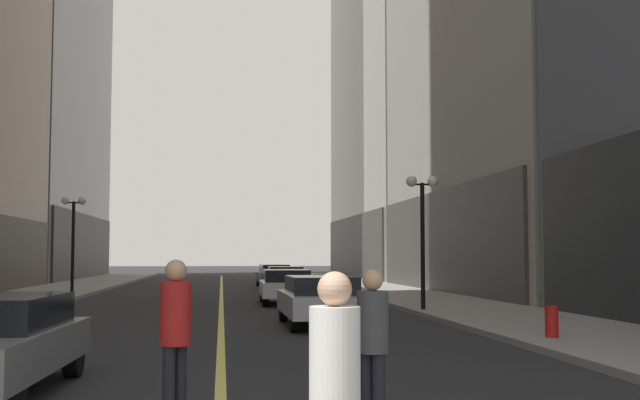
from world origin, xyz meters
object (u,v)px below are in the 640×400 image
Objects in this scene: car_white at (286,285)px; street_lamp_right_mid at (422,212)px; pedestrian_with_orange_bag at (372,337)px; car_navy at (274,275)px; fire_hydrant_right at (552,325)px; car_green at (285,279)px; car_silver at (320,299)px; street_lamp_left_far at (73,223)px; pedestrian_in_red_jacket at (175,328)px; pedestrian_in_white_shirt at (334,383)px.

car_white is 7.32m from street_lamp_right_mid.
pedestrian_with_orange_bag is (-0.84, -22.15, 0.28)m from car_white.
fire_hydrant_right is (3.86, -30.59, -0.32)m from car_navy.
car_white is 1.12× the size of car_green.
car_silver is at bearing -89.17° from car_white.
street_lamp_left_far reaches higher than car_green.
car_white is at bearing 107.13° from fire_hydrant_right.
car_silver is at bearing 75.59° from pedestrian_in_red_jacket.
pedestrian_in_red_jacket is 0.41× the size of street_lamp_left_far.
car_navy is at bearing 90.16° from car_green.
street_lamp_right_mid reaches higher than pedestrian_in_white_shirt.
car_navy is 2.40× the size of pedestrian_in_red_jacket.
street_lamp_left_far is at bearing 121.71° from car_silver.
car_white is 25.38m from pedestrian_in_white_shirt.
street_lamp_left_far is 16.59m from street_lamp_right_mid.
pedestrian_with_orange_bag reaches higher than car_navy.
pedestrian_in_white_shirt is at bearing -76.71° from street_lamp_left_far.
street_lamp_left_far is (-8.99, 14.55, 2.54)m from car_silver.
pedestrian_with_orange_bag is at bearing -106.17° from street_lamp_right_mid.
pedestrian_in_red_jacket is (-2.95, -21.63, 0.35)m from car_white.
car_green is 0.93× the size of street_lamp_left_far.
car_silver is at bearing -91.01° from car_navy.
pedestrian_in_white_shirt reaches higher than car_green.
car_green is 2.40× the size of pedestrian_with_orange_bag.
street_lamp_left_far is at bearing -161.09° from car_green.
pedestrian_with_orange_bag reaches higher than car_silver.
fire_hydrant_right is at bearing -55.53° from street_lamp_left_far.
car_navy is at bearing 84.64° from pedestrian_in_red_jacket.
street_lamp_left_far is at bearing 124.47° from fire_hydrant_right.
car_green is 30.36m from pedestrian_with_orange_bag.
pedestrian_in_red_jacket is (-3.54, -37.78, 0.35)m from car_navy.
street_lamp_right_mid is at bearing -76.41° from car_green.
street_lamp_left_far is at bearing 150.86° from car_white.
car_green is 5.15× the size of fire_hydrant_right.
pedestrian_in_white_shirt is at bearing -106.01° from street_lamp_right_mid.
car_green is at bearing 83.18° from pedestrian_in_red_jacket.
car_white is at bearing 90.83° from car_silver.
street_lamp_right_mid is at bearing 46.36° from car_silver.
car_green is at bearing -89.84° from car_navy.
street_lamp_left_far reaches higher than pedestrian_in_red_jacket.
car_white is at bearing 87.82° from pedestrian_with_orange_bag.
pedestrian_in_red_jacket is 2.17m from pedestrian_with_orange_bag.
pedestrian_in_white_shirt reaches higher than car_white.
street_lamp_left_far is 23.67m from fire_hydrant_right.
fire_hydrant_right is (3.84, -22.62, -0.32)m from car_green.
car_white is 1.04× the size of street_lamp_right_mid.
car_silver is at bearing -133.64° from street_lamp_right_mid.
pedestrian_with_orange_bag reaches higher than car_white.
car_navy is 2.47× the size of pedestrian_in_white_shirt.
pedestrian_with_orange_bag reaches higher than car_green.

